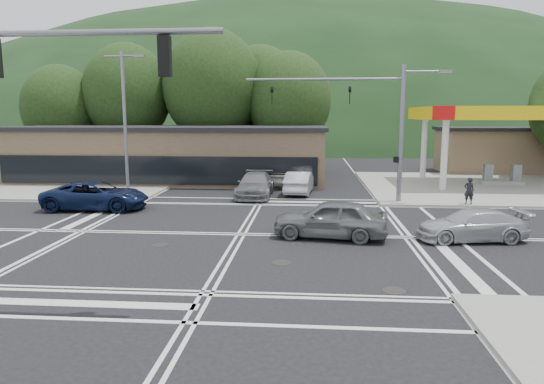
# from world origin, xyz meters

# --- Properties ---
(ground) EXTENTS (120.00, 120.00, 0.00)m
(ground) POSITION_xyz_m (0.00, 0.00, 0.00)
(ground) COLOR black
(ground) RESTS_ON ground
(sidewalk_ne) EXTENTS (16.00, 16.00, 0.15)m
(sidewalk_ne) POSITION_xyz_m (15.00, 15.00, 0.07)
(sidewalk_ne) COLOR gray
(sidewalk_ne) RESTS_ON ground
(sidewalk_nw) EXTENTS (16.00, 16.00, 0.15)m
(sidewalk_nw) POSITION_xyz_m (-15.00, 15.00, 0.07)
(sidewalk_nw) COLOR gray
(sidewalk_nw) RESTS_ON ground
(gas_station_canopy) EXTENTS (12.32, 8.34, 5.75)m
(gas_station_canopy) POSITION_xyz_m (16.99, 15.99, 5.04)
(gas_station_canopy) COLOR silver
(gas_station_canopy) RESTS_ON ground
(convenience_store) EXTENTS (10.00, 6.00, 3.80)m
(convenience_store) POSITION_xyz_m (20.00, 25.00, 1.90)
(convenience_store) COLOR #846B4F
(convenience_store) RESTS_ON ground
(commercial_row) EXTENTS (24.00, 8.00, 4.00)m
(commercial_row) POSITION_xyz_m (-8.00, 17.00, 2.00)
(commercial_row) COLOR brown
(commercial_row) RESTS_ON ground
(hill_north) EXTENTS (252.00, 126.00, 140.00)m
(hill_north) POSITION_xyz_m (0.00, 90.00, 0.00)
(hill_north) COLOR black
(hill_north) RESTS_ON ground
(tree_n_a) EXTENTS (8.00, 8.00, 11.75)m
(tree_n_a) POSITION_xyz_m (-14.00, 24.00, 7.14)
(tree_n_a) COLOR #382619
(tree_n_a) RESTS_ON ground
(tree_n_b) EXTENTS (9.00, 9.00, 12.98)m
(tree_n_b) POSITION_xyz_m (-6.00, 24.00, 7.79)
(tree_n_b) COLOR #382619
(tree_n_b) RESTS_ON ground
(tree_n_c) EXTENTS (7.60, 7.60, 10.87)m
(tree_n_c) POSITION_xyz_m (1.00, 24.00, 6.49)
(tree_n_c) COLOR #382619
(tree_n_c) RESTS_ON ground
(tree_n_d) EXTENTS (6.80, 6.80, 9.76)m
(tree_n_d) POSITION_xyz_m (-20.00, 23.00, 5.84)
(tree_n_d) COLOR #382619
(tree_n_d) RESTS_ON ground
(tree_n_e) EXTENTS (8.40, 8.40, 11.98)m
(tree_n_e) POSITION_xyz_m (-2.00, 28.00, 7.14)
(tree_n_e) COLOR #382619
(tree_n_e) RESTS_ON ground
(streetlight_nw) EXTENTS (2.50, 0.25, 9.00)m
(streetlight_nw) POSITION_xyz_m (-8.44, 9.00, 5.05)
(streetlight_nw) COLOR slate
(streetlight_nw) RESTS_ON ground
(signal_mast_ne) EXTENTS (11.65, 0.30, 8.00)m
(signal_mast_ne) POSITION_xyz_m (6.95, 8.20, 5.07)
(signal_mast_ne) COLOR slate
(signal_mast_ne) RESTS_ON ground
(car_blue_west) EXTENTS (5.71, 2.81, 1.56)m
(car_blue_west) POSITION_xyz_m (-8.77, 5.00, 0.78)
(car_blue_west) COLOR #0C1738
(car_blue_west) RESTS_ON ground
(car_grey_center) EXTENTS (5.05, 2.65, 1.64)m
(car_grey_center) POSITION_xyz_m (3.86, -0.30, 0.82)
(car_grey_center) COLOR slate
(car_grey_center) RESTS_ON ground
(car_silver_east) EXTENTS (4.68, 2.37, 1.30)m
(car_silver_east) POSITION_xyz_m (9.65, -0.30, 0.65)
(car_silver_east) COLOR #AEB1B5
(car_silver_east) RESTS_ON ground
(car_queue_a) EXTENTS (2.04, 4.66, 1.49)m
(car_queue_a) POSITION_xyz_m (2.29, 11.41, 0.74)
(car_queue_a) COLOR #A0A2A7
(car_queue_a) RESTS_ON ground
(car_queue_b) EXTENTS (2.71, 5.27, 1.72)m
(car_queue_b) POSITION_xyz_m (1.00, 15.12, 0.86)
(car_queue_b) COLOR white
(car_queue_b) RESTS_ON ground
(car_northbound) EXTENTS (2.16, 5.28, 1.53)m
(car_northbound) POSITION_xyz_m (-0.50, 9.90, 0.77)
(car_northbound) COLOR slate
(car_northbound) RESTS_ON ground
(pedestrian) EXTENTS (0.58, 0.41, 1.53)m
(pedestrian) POSITION_xyz_m (11.99, 7.50, 0.92)
(pedestrian) COLOR black
(pedestrian) RESTS_ON sidewalk_ne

